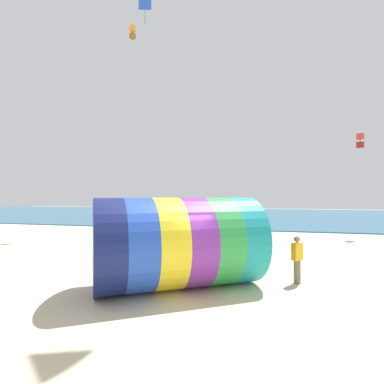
# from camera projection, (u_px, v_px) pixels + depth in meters

# --- Properties ---
(ground_plane) EXTENTS (120.00, 120.00, 0.00)m
(ground_plane) POSITION_uv_depth(u_px,v_px,m) (178.00, 288.00, 9.98)
(ground_plane) COLOR beige
(sea) EXTENTS (120.00, 40.00, 0.10)m
(sea) POSITION_uv_depth(u_px,v_px,m) (247.00, 215.00, 45.52)
(sea) COLOR #236084
(sea) RESTS_ON ground
(giant_inflatable_tube) EXTENTS (6.22, 5.50, 3.03)m
(giant_inflatable_tube) POSITION_uv_depth(u_px,v_px,m) (178.00, 242.00, 10.12)
(giant_inflatable_tube) COLOR navy
(giant_inflatable_tube) RESTS_ON ground
(kite_handler) EXTENTS (0.41, 0.40, 1.66)m
(kite_handler) POSITION_uv_depth(u_px,v_px,m) (297.00, 259.00, 10.56)
(kite_handler) COLOR #726651
(kite_handler) RESTS_ON ground
(kite_orange_box) EXTENTS (0.49, 0.49, 1.21)m
(kite_orange_box) POSITION_uv_depth(u_px,v_px,m) (133.00, 32.00, 27.04)
(kite_orange_box) COLOR orange
(kite_red_box) EXTENTS (0.58, 0.58, 1.18)m
(kite_red_box) POSITION_uv_depth(u_px,v_px,m) (360.00, 141.00, 23.37)
(kite_red_box) COLOR red
(kite_blue_diamond) EXTENTS (0.89, 0.44, 2.11)m
(kite_blue_diamond) POSITION_uv_depth(u_px,v_px,m) (145.00, 2.00, 20.26)
(kite_blue_diamond) COLOR blue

